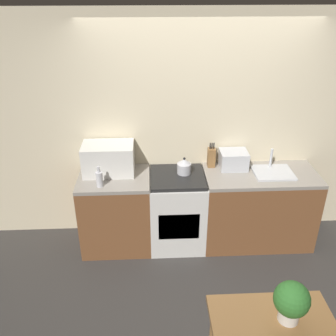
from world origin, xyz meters
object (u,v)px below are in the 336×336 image
microwave (109,159)px  toaster_oven (233,160)px  bottle (99,179)px  kettle (184,166)px  stove_range (177,210)px

microwave → toaster_oven: bearing=1.8°
bottle → kettle: bearing=15.1°
stove_range → toaster_oven: bearing=13.7°
microwave → bottle: microwave is taller
stove_range → kettle: 0.55m
stove_range → kettle: (0.08, 0.06, 0.54)m
toaster_oven → bottle: bearing=-166.8°
kettle → bottle: bottle is taller
bottle → toaster_oven: bottle is taller
stove_range → microwave: size_ratio=1.62×
kettle → bottle: bearing=-164.9°
stove_range → bottle: 1.01m
bottle → stove_range: bearing=12.7°
kettle → toaster_oven: (0.57, 0.10, 0.02)m
stove_range → kettle: bearing=36.8°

